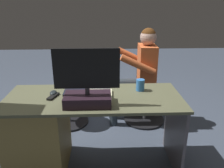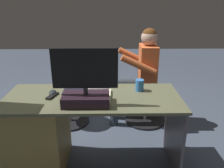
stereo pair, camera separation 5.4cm
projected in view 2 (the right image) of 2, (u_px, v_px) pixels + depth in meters
name	position (u px, v px, depth m)	size (l,w,h in m)	color
ground_plane	(97.00, 139.00, 2.63)	(10.00, 10.00, 0.00)	#40495A
desk	(49.00, 130.00, 2.11)	(1.54, 0.63, 0.71)	#57583E
monitor	(86.00, 88.00, 1.81)	(0.51, 0.22, 0.46)	black
keyboard	(86.00, 92.00, 2.06)	(0.42, 0.14, 0.02)	black
computer_mouse	(53.00, 92.00, 2.04)	(0.06, 0.10, 0.04)	black
cup	(140.00, 85.00, 2.11)	(0.08, 0.08, 0.11)	#3372BF
tv_remote	(52.00, 96.00, 1.99)	(0.04, 0.15, 0.02)	black
notebook_binder	(98.00, 96.00, 1.97)	(0.22, 0.30, 0.02)	beige
office_chair_teddy	(69.00, 102.00, 2.90)	(0.49, 0.49, 0.48)	black
teddy_bear	(67.00, 77.00, 2.79)	(0.21, 0.21, 0.30)	#9B7549
visitor_chair	(146.00, 101.00, 2.94)	(0.52, 0.52, 0.48)	black
person	(140.00, 69.00, 2.78)	(0.57, 0.48, 1.20)	#D36030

